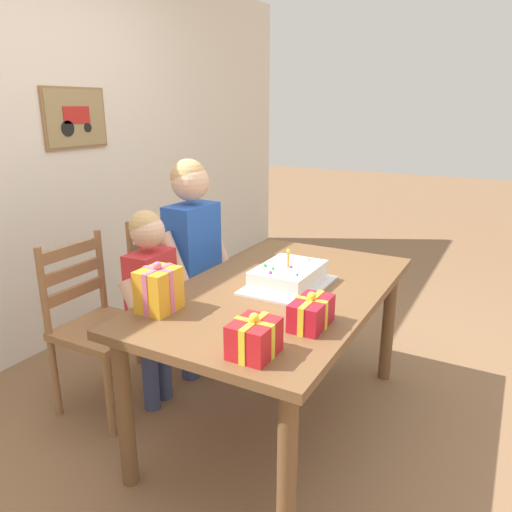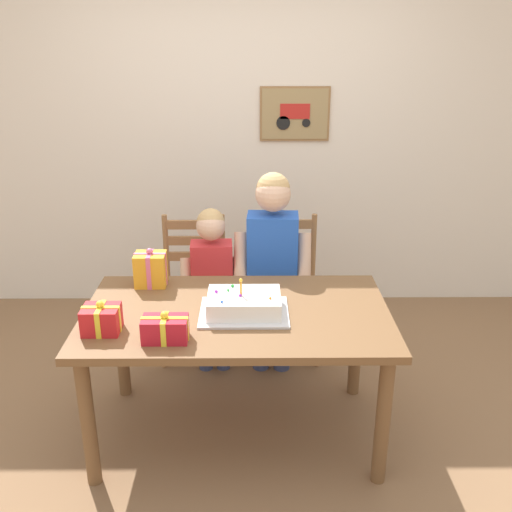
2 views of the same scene
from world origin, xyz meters
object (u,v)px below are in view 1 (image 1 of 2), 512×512
object	(u,v)px
dining_table	(279,306)
child_younger	(152,291)
gift_box_beside_cake	(311,313)
birthday_cake	(288,277)
child_older	(193,249)
gift_box_red_large	(254,338)
chair_right	(172,288)
chair_left	(98,325)
gift_box_corner_small	(159,290)

from	to	relation	value
dining_table	child_younger	xyz separation A→B (m)	(-0.17, 0.65, 0.01)
gift_box_beside_cake	child_younger	distance (m)	0.96
birthday_cake	gift_box_beside_cake	world-z (taller)	birthday_cake
birthday_cake	child_older	size ratio (longest dim) A/B	0.34
gift_box_red_large	chair_right	bearing A→B (deg)	49.89
gift_box_red_large	child_younger	bearing A→B (deg)	61.80
dining_table	chair_right	distance (m)	0.97
birthday_cake	gift_box_beside_cake	xyz separation A→B (m)	(-0.35, -0.26, 0.01)
gift_box_beside_cake	child_younger	xyz separation A→B (m)	(0.15, 0.94, -0.14)
birthday_cake	gift_box_red_large	bearing A→B (deg)	-164.81
gift_box_red_large	chair_right	size ratio (longest dim) A/B	0.19
dining_table	chair_left	xyz separation A→B (m)	(-0.31, 0.90, -0.18)
gift_box_beside_cake	child_older	distance (m)	1.07
gift_box_red_large	chair_right	world-z (taller)	chair_right
child_older	gift_box_red_large	bearing A→B (deg)	-134.04
gift_box_beside_cake	birthday_cake	bearing A→B (deg)	36.66
chair_right	child_older	size ratio (longest dim) A/B	0.71
gift_box_corner_small	dining_table	bearing A→B (deg)	-34.60
child_younger	gift_box_corner_small	bearing A→B (deg)	-134.58
chair_left	child_younger	bearing A→B (deg)	-60.20
gift_box_beside_cake	gift_box_corner_small	world-z (taller)	gift_box_corner_small
child_older	child_younger	world-z (taller)	child_older
birthday_cake	gift_box_corner_small	bearing A→B (deg)	145.41
birthday_cake	gift_box_corner_small	distance (m)	0.63
gift_box_red_large	child_older	world-z (taller)	child_older
child_younger	chair_right	bearing A→B (deg)	27.96
dining_table	birthday_cake	distance (m)	0.15
chair_right	gift_box_red_large	bearing A→B (deg)	-130.11
chair_left	gift_box_red_large	bearing A→B (deg)	-105.87
gift_box_beside_cake	gift_box_corner_small	size ratio (longest dim) A/B	0.97
dining_table	child_younger	world-z (taller)	child_younger
gift_box_beside_cake	child_older	bearing A→B (deg)	61.08
birthday_cake	chair_right	size ratio (longest dim) A/B	0.48
child_younger	birthday_cake	bearing A→B (deg)	-73.21
gift_box_beside_cake	child_younger	bearing A→B (deg)	80.88
birthday_cake	gift_box_corner_small	world-z (taller)	gift_box_corner_small
chair_left	chair_right	size ratio (longest dim) A/B	1.00
child_older	gift_box_beside_cake	bearing A→B (deg)	-118.92
gift_box_beside_cake	dining_table	bearing A→B (deg)	42.55
dining_table	gift_box_red_large	distance (m)	0.67
dining_table	gift_box_red_large	bearing A→B (deg)	-161.71
gift_box_beside_cake	chair_left	distance (m)	1.23
dining_table	gift_box_red_large	world-z (taller)	gift_box_red_large
birthday_cake	gift_box_red_large	world-z (taller)	birthday_cake
dining_table	birthday_cake	size ratio (longest dim) A/B	3.50
gift_box_red_large	child_younger	xyz separation A→B (m)	(0.46, 0.85, -0.15)
gift_box_red_large	child_older	size ratio (longest dim) A/B	0.14
gift_box_corner_small	child_younger	world-z (taller)	child_younger
child_older	chair_left	bearing A→B (deg)	153.80
chair_right	birthday_cake	bearing A→B (deg)	-106.23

